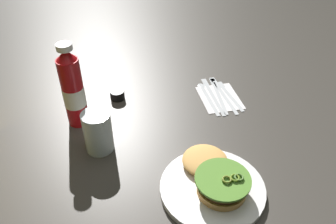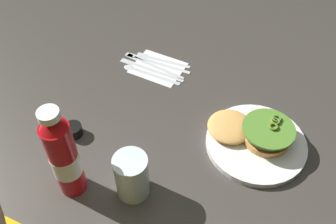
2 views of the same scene
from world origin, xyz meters
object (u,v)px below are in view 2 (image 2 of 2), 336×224
(dinner_plate, at_px, (256,143))
(water_glass, at_px, (132,176))
(napkin, at_px, (158,68))
(burger_sandwich, at_px, (253,131))
(steak_knife, at_px, (151,64))
(spoon_utensil, at_px, (144,71))
(butter_knife, at_px, (153,61))
(table_knife, at_px, (147,68))
(condiment_cup, at_px, (73,130))
(ketchup_bottle, at_px, (64,157))
(fork_utensil, at_px, (158,59))

(dinner_plate, height_order, water_glass, water_glass)
(dinner_plate, height_order, napkin, dinner_plate)
(burger_sandwich, distance_m, steak_knife, 0.40)
(spoon_utensil, bearing_deg, burger_sandwich, 162.18)
(steak_knife, bearing_deg, butter_knife, -89.23)
(burger_sandwich, height_order, table_knife, burger_sandwich)
(water_glass, height_order, condiment_cup, water_glass)
(ketchup_bottle, bearing_deg, steak_knife, -87.00)
(napkin, bearing_deg, burger_sandwich, 155.40)
(condiment_cup, bearing_deg, ketchup_bottle, 123.82)
(burger_sandwich, distance_m, napkin, 0.37)
(burger_sandwich, relative_size, butter_knife, 0.97)
(burger_sandwich, relative_size, water_glass, 1.83)
(burger_sandwich, bearing_deg, butter_knife, -25.47)
(butter_knife, bearing_deg, ketchup_bottle, 92.93)
(water_glass, distance_m, condiment_cup, 0.24)
(burger_sandwich, xyz_separation_m, steak_knife, (0.36, -0.16, -0.03))
(dinner_plate, relative_size, napkin, 1.67)
(ketchup_bottle, relative_size, fork_utensil, 1.44)
(dinner_plate, bearing_deg, fork_utensil, -28.74)
(dinner_plate, bearing_deg, butter_knife, -26.04)
(fork_utensil, bearing_deg, steak_knife, 72.99)
(ketchup_bottle, distance_m, water_glass, 0.15)
(fork_utensil, bearing_deg, condiment_cup, 78.49)
(water_glass, bearing_deg, butter_knife, -69.98)
(fork_utensil, distance_m, steak_knife, 0.03)
(condiment_cup, xyz_separation_m, napkin, (-0.09, -0.32, -0.01))
(ketchup_bottle, distance_m, spoon_utensil, 0.44)
(fork_utensil, relative_size, steak_knife, 0.86)
(ketchup_bottle, height_order, spoon_utensil, ketchup_bottle)
(burger_sandwich, bearing_deg, table_knife, -20.61)
(steak_knife, xyz_separation_m, spoon_utensil, (0.01, 0.04, 0.00))
(water_glass, relative_size, steak_knife, 0.57)
(burger_sandwich, xyz_separation_m, napkin, (0.34, -0.15, -0.03))
(ketchup_bottle, xyz_separation_m, spoon_utensil, (0.03, -0.42, -0.11))
(spoon_utensil, bearing_deg, napkin, -131.04)
(burger_sandwich, distance_m, table_knife, 0.39)
(butter_knife, bearing_deg, fork_utensil, -120.21)
(condiment_cup, xyz_separation_m, fork_utensil, (-0.07, -0.36, -0.01))
(steak_knife, bearing_deg, condiment_cup, 79.03)
(ketchup_bottle, height_order, butter_knife, ketchup_bottle)
(butter_knife, bearing_deg, napkin, 144.49)
(dinner_plate, xyz_separation_m, butter_knife, (0.38, -0.19, -0.00))
(dinner_plate, bearing_deg, water_glass, 47.24)
(water_glass, height_order, butter_knife, water_glass)
(steak_knife, distance_m, table_knife, 0.02)
(dinner_plate, bearing_deg, burger_sandwich, -38.26)
(butter_knife, bearing_deg, dinner_plate, 153.96)
(ketchup_bottle, xyz_separation_m, butter_knife, (0.02, -0.47, -0.11))
(water_glass, distance_m, spoon_utensil, 0.41)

